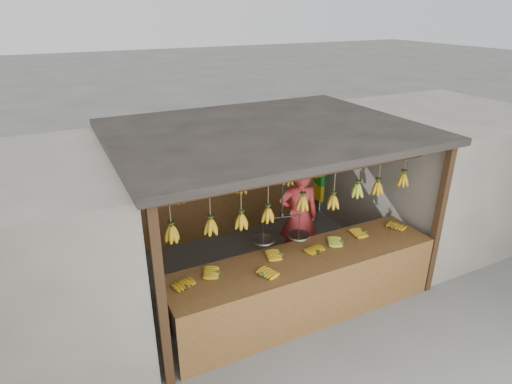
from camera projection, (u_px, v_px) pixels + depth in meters
ground at (264, 272)px, 6.95m from camera, size 80.00×80.00×0.00m
stall at (255, 150)px, 6.43m from camera, size 4.30×3.30×2.40m
neighbor_right at (436, 171)px, 7.96m from camera, size 3.00×3.00×2.30m
counter at (309, 273)px, 5.66m from camera, size 3.81×0.87×0.96m
hanging_bananas at (265, 180)px, 6.30m from camera, size 3.62×2.22×0.39m
balance_scale at (281, 235)px, 5.51m from camera, size 0.75×0.38×0.80m
vendor at (299, 216)px, 6.86m from camera, size 0.74×0.61×1.73m
bag_bundles at (320, 170)px, 8.46m from camera, size 0.08×0.26×1.27m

